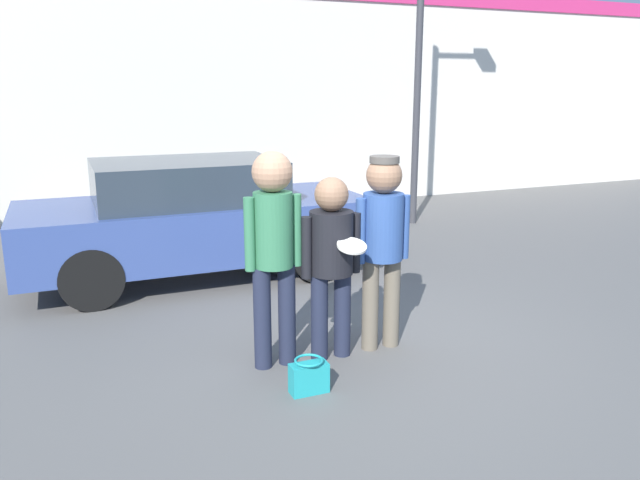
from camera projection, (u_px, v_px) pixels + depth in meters
name	position (u px, v px, depth m)	size (l,w,h in m)	color
ground_plane	(355.00, 346.00, 5.78)	(56.00, 56.00, 0.00)	#5B5956
storefront_building	(192.00, 96.00, 11.47)	(24.00, 0.22, 4.28)	silver
person_left	(273.00, 240.00, 5.14)	(0.49, 0.33, 1.85)	#1E2338
person_middle_with_frisbee	(331.00, 253.00, 5.34)	(0.55, 0.57, 1.61)	#1E2338
person_right	(383.00, 234.00, 5.53)	(0.53, 0.36, 1.76)	#665B4C
parked_car_near	(194.00, 218.00, 7.78)	(4.23, 1.80, 1.47)	#334784
street_lamp	(435.00, 22.00, 10.34)	(1.50, 0.35, 5.43)	#38383D
handbag	(309.00, 376.00, 4.88)	(0.30, 0.23, 0.28)	teal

